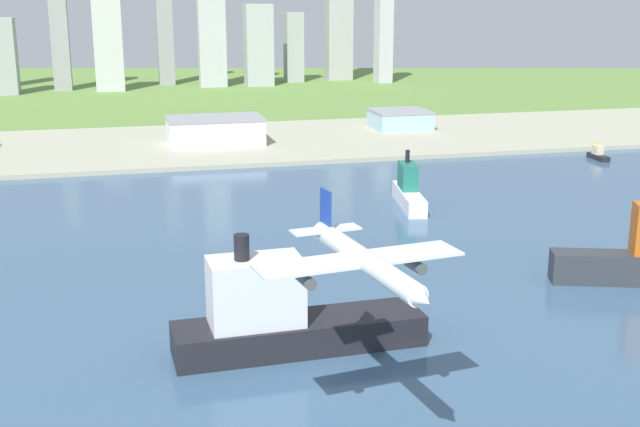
# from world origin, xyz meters

# --- Properties ---
(ground_plane) EXTENTS (2400.00, 2400.00, 0.00)m
(ground_plane) POSITION_xyz_m (0.00, 300.00, 0.00)
(ground_plane) COLOR #5E853C
(water_bay) EXTENTS (840.00, 360.00, 0.15)m
(water_bay) POSITION_xyz_m (0.00, 240.00, 0.07)
(water_bay) COLOR #385675
(water_bay) RESTS_ON ground
(industrial_pier) EXTENTS (840.00, 140.00, 2.50)m
(industrial_pier) POSITION_xyz_m (0.00, 490.00, 1.25)
(industrial_pier) COLOR #A4A58D
(industrial_pier) RESTS_ON ground
(airplane_landing) EXTENTS (40.08, 45.17, 12.80)m
(airplane_landing) POSITION_xyz_m (-23.05, 144.79, 39.74)
(airplane_landing) COLOR silver
(cargo_ship) EXTENTS (63.29, 17.46, 30.87)m
(cargo_ship) POSITION_xyz_m (-27.91, 196.42, 9.02)
(cargo_ship) COLOR black
(cargo_ship) RESTS_ON water_bay
(tugboat_small) EXTENTS (5.50, 17.17, 9.56)m
(tugboat_small) POSITION_xyz_m (186.60, 397.20, 2.82)
(tugboat_small) COLOR black
(tugboat_small) RESTS_ON water_bay
(ferry_boat) EXTENTS (14.38, 41.33, 22.90)m
(ferry_boat) POSITION_xyz_m (52.70, 326.61, 6.46)
(ferry_boat) COLOR white
(ferry_boat) RESTS_ON water_bay
(warehouse_main) EXTENTS (54.95, 33.87, 15.53)m
(warehouse_main) POSITION_xyz_m (-9.04, 482.40, 10.29)
(warehouse_main) COLOR silver
(warehouse_main) RESTS_ON industrial_pier
(warehouse_annex) EXTENTS (35.83, 33.22, 11.87)m
(warehouse_annex) POSITION_xyz_m (113.81, 510.29, 8.46)
(warehouse_annex) COLOR #99BCD1
(warehouse_annex) RESTS_ON industrial_pier
(distant_skyline) EXTENTS (411.81, 75.22, 156.29)m
(distant_skyline) POSITION_xyz_m (14.02, 823.39, 61.48)
(distant_skyline) COLOR #A09FA0
(distant_skyline) RESTS_ON ground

